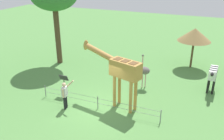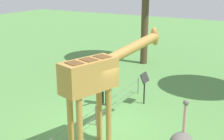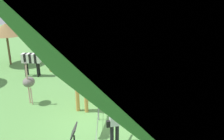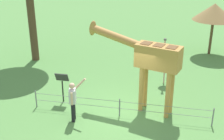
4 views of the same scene
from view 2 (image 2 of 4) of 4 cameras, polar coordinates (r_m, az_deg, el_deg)
ground_plane at (r=10.67m, az=-2.31°, el=-10.68°), size 60.00×60.00×0.00m
giraffe at (r=8.70m, az=-2.64°, el=-1.26°), size 3.90×1.61×3.43m
visitor at (r=11.99m, az=-1.44°, el=-2.73°), size 0.65×0.57×1.71m
info_sign at (r=12.17m, az=6.23°, el=-2.29°), size 0.56×0.21×1.32m
wire_fence at (r=10.56m, az=-3.04°, el=-8.55°), size 7.05×0.05×0.75m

